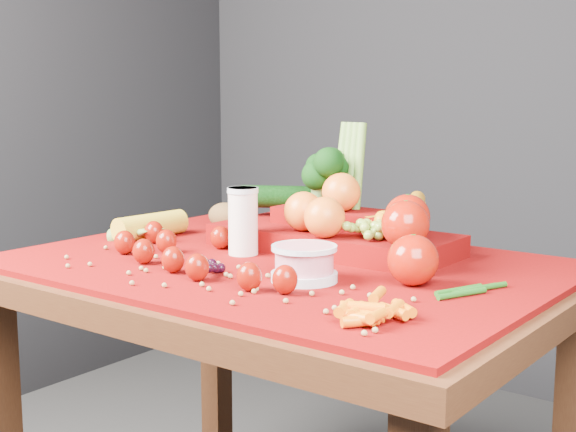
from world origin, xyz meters
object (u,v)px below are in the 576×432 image
Objects in this scene: table at (282,314)px; produce_mound at (346,223)px; milk_glass at (243,219)px; yogurt_bowl at (304,262)px.

produce_mound reaches higher than table.
yogurt_bowl is at bearing -25.64° from milk_glass.
table is at bearing 140.91° from yogurt_bowl.
yogurt_bowl is (0.24, -0.11, -0.04)m from milk_glass.
milk_glass is 0.23× the size of produce_mound.
yogurt_bowl is (0.13, -0.11, 0.14)m from table.
table is 1.80× the size of produce_mound.
produce_mound reaches higher than milk_glass.
produce_mound is at bearing 70.22° from table.
milk_glass is at bearing -138.23° from produce_mound.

